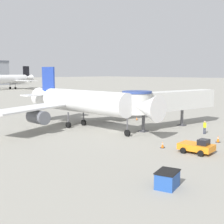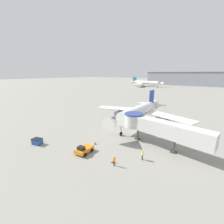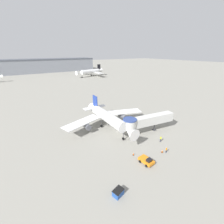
# 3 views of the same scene
# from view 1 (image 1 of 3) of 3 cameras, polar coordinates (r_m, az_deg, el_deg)

# --- Properties ---
(ground_plane) EXTENTS (800.00, 800.00, 0.00)m
(ground_plane) POSITION_cam_1_polar(r_m,az_deg,el_deg) (44.37, 0.14, -3.54)
(ground_plane) COLOR gray
(main_airplane) EXTENTS (29.70, 25.36, 9.21)m
(main_airplane) POSITION_cam_1_polar(r_m,az_deg,el_deg) (46.77, -5.52, 1.82)
(main_airplane) COLOR white
(main_airplane) RESTS_ON ground_plane
(jet_bridge) EXTENTS (17.89, 5.72, 5.78)m
(jet_bridge) POSITION_cam_1_polar(r_m,az_deg,el_deg) (46.84, 9.69, 2.00)
(jet_bridge) COLOR silver
(jet_bridge) RESTS_ON ground_plane
(pushback_tug_orange) EXTENTS (2.65, 3.62, 1.53)m
(pushback_tug_orange) POSITION_cam_1_polar(r_m,az_deg,el_deg) (33.74, 15.30, -6.11)
(pushback_tug_orange) COLOR orange
(pushback_tug_orange) RESTS_ON ground_plane
(service_container_blue) EXTENTS (2.28, 1.90, 1.24)m
(service_container_blue) POSITION_cam_1_polar(r_m,az_deg,el_deg) (23.52, 10.08, -12.02)
(service_container_blue) COLOR #234C9E
(service_container_blue) RESTS_ON ground_plane
(traffic_cone_starboard_wing) EXTENTS (0.35, 0.35, 0.59)m
(traffic_cone_starboard_wing) POSITION_cam_1_polar(r_m,az_deg,el_deg) (54.68, 4.55, -1.20)
(traffic_cone_starboard_wing) COLOR black
(traffic_cone_starboard_wing) RESTS_ON ground_plane
(traffic_cone_apron_front) EXTENTS (0.50, 0.50, 0.82)m
(traffic_cone_apron_front) POSITION_cam_1_polar(r_m,az_deg,el_deg) (39.54, 18.83, -4.71)
(traffic_cone_apron_front) COLOR black
(traffic_cone_apron_front) RESTS_ON ground_plane
(traffic_cone_near_nose) EXTENTS (0.43, 0.43, 0.71)m
(traffic_cone_near_nose) POSITION_cam_1_polar(r_m,az_deg,el_deg) (35.19, 9.23, -5.96)
(traffic_cone_near_nose) COLOR black
(traffic_cone_near_nose) RESTS_ON ground_plane
(ground_crew_marshaller) EXTENTS (0.39, 0.37, 1.79)m
(ground_crew_marshaller) POSITION_cam_1_polar(r_m,az_deg,el_deg) (44.13, 16.59, -2.55)
(ground_crew_marshaller) COLOR #1E2338
(ground_crew_marshaller) RESTS_ON ground_plane
(background_jet_black_tail) EXTENTS (32.45, 32.31, 11.33)m
(background_jet_black_tail) POSITION_cam_1_polar(r_m,az_deg,el_deg) (159.62, -18.31, 5.74)
(background_jet_black_tail) COLOR white
(background_jet_black_tail) RESTS_ON ground_plane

